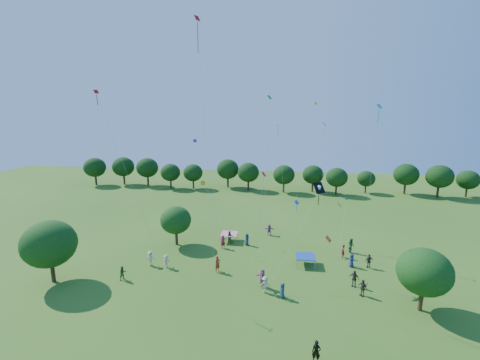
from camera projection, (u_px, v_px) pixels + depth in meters
name	position (u px, v px, depth m)	size (l,w,h in m)	color
near_tree_west	(49.00, 244.00, 32.66)	(5.33, 5.33, 6.60)	#422B19
near_tree_north	(176.00, 220.00, 42.21)	(4.05, 4.05, 5.27)	#422B19
near_tree_east	(424.00, 272.00, 27.89)	(4.57, 4.57, 5.78)	#422B19
treeline	(257.00, 172.00, 72.40)	(88.01, 8.77, 6.77)	#422B19
tent_red_stripe	(229.00, 234.00, 43.86)	(2.20, 2.20, 1.10)	red
tent_blue	(306.00, 256.00, 37.01)	(2.20, 2.20, 1.10)	#173E95
man_in_black	(316.00, 352.00, 22.51)	(0.63, 0.40, 1.68)	black
crowd_person_0	(282.00, 290.00, 30.42)	(0.76, 0.41, 1.53)	navy
crowd_person_1	(218.00, 264.00, 35.40)	(0.70, 0.45, 1.87)	#9D2E1C
crowd_person_2	(351.00, 245.00, 40.36)	(0.91, 0.49, 1.85)	#285E34
crowd_person_3	(167.00, 261.00, 36.36)	(1.04, 0.47, 1.59)	#BAA695
crowd_person_4	(363.00, 288.00, 30.75)	(0.99, 0.45, 1.69)	#403833
crowd_person_5	(262.00, 278.00, 32.30)	(1.78, 0.64, 1.91)	#A86288
crowd_person_6	(247.00, 239.00, 42.59)	(0.79, 0.43, 1.60)	#1A2B4E
crowd_person_7	(343.00, 251.00, 38.90)	(0.62, 0.40, 1.66)	maroon
crowd_person_8	(123.00, 273.00, 33.71)	(0.75, 0.41, 1.53)	#2B5C27
crowd_person_9	(151.00, 258.00, 36.91)	(1.13, 0.51, 1.74)	beige
crowd_person_10	(369.00, 261.00, 36.31)	(0.97, 0.44, 1.66)	#403833
crowd_person_11	(269.00, 230.00, 46.13)	(1.50, 0.54, 1.61)	#91558A
crowd_person_12	(352.00, 260.00, 36.56)	(0.78, 0.42, 1.58)	navy
crowd_person_13	(223.00, 242.00, 41.56)	(0.66, 0.43, 1.77)	maroon
crowd_person_14	(229.00, 237.00, 43.28)	(0.84, 0.45, 1.70)	#33652B
crowd_person_15	(265.00, 284.00, 31.36)	(1.08, 0.49, 1.65)	#B9B294
crowd_person_16	(354.00, 278.00, 32.42)	(1.02, 0.46, 1.74)	#39322D
pirate_kite	(319.00, 189.00, 33.71)	(5.24, 5.59, 8.77)	black
red_high_kite	(201.00, 75.00, 33.27)	(2.29, 3.35, 25.75)	red
small_kite_0	(113.00, 138.00, 34.31)	(5.06, 2.03, 18.32)	red
small_kite_1	(328.00, 240.00, 34.46)	(0.77, 0.88, 2.97)	#FF510D
small_kite_2	(308.00, 143.00, 43.23)	(3.41, 4.84, 17.39)	#ACCC12
small_kite_3	(345.00, 206.00, 41.09)	(1.21, 3.34, 5.33)	#1A9130
small_kite_4	(296.00, 206.00, 40.87)	(1.61, 1.50, 5.08)	blue
small_kite_5	(203.00, 163.00, 45.03)	(5.86, 3.66, 12.31)	purple
small_kite_6	(323.00, 148.00, 39.54)	(0.60, 3.00, 14.87)	white
small_kite_7	(375.00, 140.00, 33.88)	(0.68, 2.53, 16.86)	#0DAEC4
small_kite_8	(261.00, 206.00, 27.03)	(1.33, 5.38, 11.46)	red
small_kite_9	(207.00, 190.00, 41.49)	(3.73, 2.06, 7.43)	#CFA00A
small_kite_10	(342.00, 222.00, 25.55)	(2.52, 3.84, 9.29)	#9EC411
small_kite_11	(268.00, 144.00, 33.36)	(0.58, 3.22, 17.76)	#198E25
small_kite_12	(280.00, 155.00, 43.92)	(1.86, 4.28, 14.38)	#167CE4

